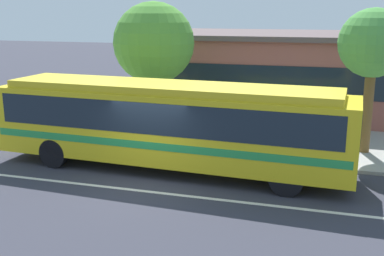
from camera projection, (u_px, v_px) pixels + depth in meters
name	position (u px, v px, depth m)	size (l,w,h in m)	color
ground_plane	(149.00, 182.00, 15.03)	(120.00, 120.00, 0.00)	#33333E
sidewalk_slab	(204.00, 130.00, 21.21)	(60.00, 8.00, 0.12)	#989691
lane_stripe_center	(139.00, 190.00, 14.28)	(56.00, 0.16, 0.01)	silver
transit_bus	(170.00, 121.00, 15.77)	(12.06, 3.00, 2.92)	gold
pedestrian_waiting_near_sign	(337.00, 127.00, 17.59)	(0.39, 0.39, 1.59)	#3F3C31
pedestrian_walking_along_curb	(310.00, 123.00, 17.80)	(0.46, 0.46, 1.75)	#3F2742
bus_stop_sign	(275.00, 115.00, 16.86)	(0.12, 0.44, 2.38)	gray
street_tree_near_stop	(154.00, 43.00, 20.06)	(3.41, 3.41, 5.50)	brown
street_tree_mid_block	(373.00, 45.00, 16.88)	(2.46, 2.46, 5.23)	brown
station_building	(310.00, 73.00, 25.06)	(15.49, 8.71, 4.11)	#955249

